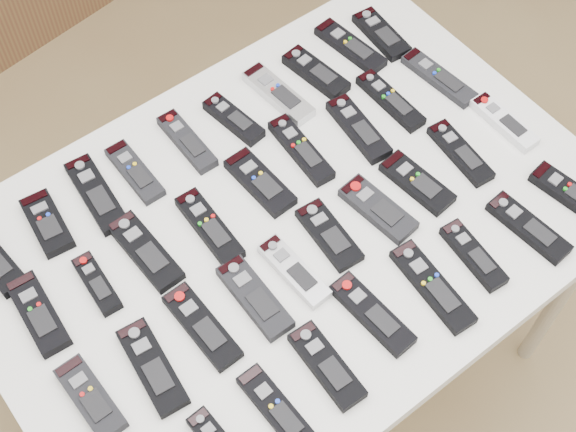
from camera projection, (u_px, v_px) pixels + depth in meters
ground at (267, 377)px, 2.26m from camera, size 4.00×4.00×0.00m
table at (288, 236)px, 1.66m from camera, size 1.25×0.88×0.78m
remote_1 at (47, 223)px, 1.60m from camera, size 0.08×0.15×0.02m
remote_2 at (96, 194)px, 1.64m from camera, size 0.07×0.20×0.02m
remote_3 at (135, 172)px, 1.67m from camera, size 0.05×0.17×0.02m
remote_4 at (187, 141)px, 1.71m from camera, size 0.05×0.17×0.02m
remote_5 at (234, 119)px, 1.74m from camera, size 0.07×0.16×0.02m
remote_6 at (278, 94)px, 1.78m from camera, size 0.07×0.19×0.02m
remote_7 at (316, 73)px, 1.81m from camera, size 0.07×0.17×0.02m
remote_8 at (350, 47)px, 1.86m from camera, size 0.07×0.19×0.02m
remote_9 at (381, 34)px, 1.88m from camera, size 0.07×0.17×0.02m
remote_10 at (38, 314)px, 1.49m from camera, size 0.07×0.18×0.02m
remote_11 at (97, 284)px, 1.53m from camera, size 0.05×0.14×0.02m
remote_12 at (146, 251)px, 1.57m from camera, size 0.07×0.19×0.02m
remote_13 at (210, 227)px, 1.59m from camera, size 0.06×0.19×0.02m
remote_14 at (260, 182)px, 1.65m from camera, size 0.07×0.17×0.02m
remote_15 at (301, 150)px, 1.70m from camera, size 0.06×0.19×0.02m
remote_16 at (358, 129)px, 1.73m from camera, size 0.07×0.19×0.02m
remote_17 at (390, 100)px, 1.77m from camera, size 0.05×0.19×0.02m
remote_18 at (439, 78)px, 1.81m from camera, size 0.06×0.20×0.02m
remote_19 at (91, 398)px, 1.40m from camera, size 0.06×0.16×0.02m
remote_20 at (152, 367)px, 1.44m from camera, size 0.08×0.19×0.02m
remote_21 at (202, 326)px, 1.48m from camera, size 0.06×0.19×0.02m
remote_22 at (255, 297)px, 1.51m from camera, size 0.06×0.18×0.02m
remote_23 at (294, 271)px, 1.54m from camera, size 0.06×0.17×0.02m
remote_24 at (329, 235)px, 1.59m from camera, size 0.07×0.16×0.02m
remote_25 at (378, 209)px, 1.62m from camera, size 0.08×0.17×0.02m
remote_26 at (417, 183)px, 1.65m from camera, size 0.08×0.17×0.02m
remote_27 at (460, 153)px, 1.69m from camera, size 0.07×0.18×0.02m
remote_28 at (504, 122)px, 1.74m from camera, size 0.05×0.17×0.02m
remote_31 at (278, 410)px, 1.40m from camera, size 0.05×0.18×0.02m
remote_32 at (327, 365)px, 1.44m from camera, size 0.06×0.17×0.02m
remote_33 at (372, 314)px, 1.49m from camera, size 0.06×0.19×0.02m
remote_34 at (432, 286)px, 1.52m from camera, size 0.07×0.21×0.02m
remote_35 at (473, 255)px, 1.56m from camera, size 0.06×0.16×0.02m
remote_36 at (528, 227)px, 1.59m from camera, size 0.07×0.18×0.02m
remote_37 at (569, 193)px, 1.64m from camera, size 0.07×0.17×0.02m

